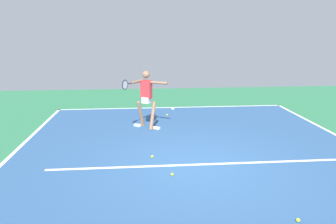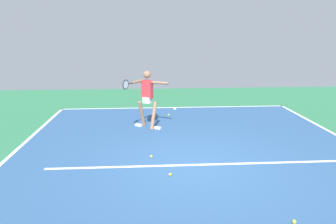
{
  "view_description": "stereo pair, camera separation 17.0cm",
  "coord_description": "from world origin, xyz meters",
  "px_view_note": "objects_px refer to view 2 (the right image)",
  "views": [
    {
      "loc": [
        1.28,
        6.68,
        2.97
      ],
      "look_at": [
        0.55,
        -1.56,
        0.9
      ],
      "focal_mm": 33.62,
      "sensor_mm": 36.0,
      "label": 1
    },
    {
      "loc": [
        1.11,
        6.69,
        2.97
      ],
      "look_at": [
        0.55,
        -1.56,
        0.9
      ],
      "focal_mm": 33.62,
      "sensor_mm": 36.0,
      "label": 2
    }
  ],
  "objects_px": {
    "tennis_ball_centre_court": "(294,222)",
    "tennis_ball_near_service_line": "(169,115)",
    "tennis_player": "(147,95)",
    "tennis_ball_by_baseline": "(151,156)",
    "tennis_ball_far_corner": "(170,174)"
  },
  "relations": [
    {
      "from": "tennis_player",
      "to": "tennis_ball_near_service_line",
      "type": "distance_m",
      "value": 1.97
    },
    {
      "from": "tennis_ball_centre_court",
      "to": "tennis_ball_by_baseline",
      "type": "bearing_deg",
      "value": -52.24
    },
    {
      "from": "tennis_player",
      "to": "tennis_ball_centre_court",
      "type": "height_order",
      "value": "tennis_player"
    },
    {
      "from": "tennis_ball_near_service_line",
      "to": "tennis_ball_by_baseline",
      "type": "relative_size",
      "value": 1.0
    },
    {
      "from": "tennis_ball_far_corner",
      "to": "tennis_player",
      "type": "bearing_deg",
      "value": -82.47
    },
    {
      "from": "tennis_player",
      "to": "tennis_ball_by_baseline",
      "type": "xyz_separation_m",
      "value": [
        -0.08,
        2.54,
        -1.04
      ]
    },
    {
      "from": "tennis_ball_centre_court",
      "to": "tennis_ball_near_service_line",
      "type": "height_order",
      "value": "same"
    },
    {
      "from": "tennis_ball_centre_court",
      "to": "tennis_ball_far_corner",
      "type": "relative_size",
      "value": 1.0
    },
    {
      "from": "tennis_ball_by_baseline",
      "to": "tennis_ball_far_corner",
      "type": "bearing_deg",
      "value": 110.52
    },
    {
      "from": "tennis_player",
      "to": "tennis_ball_centre_court",
      "type": "distance_m",
      "value": 6.03
    },
    {
      "from": "tennis_ball_far_corner",
      "to": "tennis_ball_centre_court",
      "type": "bearing_deg",
      "value": 134.95
    },
    {
      "from": "tennis_ball_centre_court",
      "to": "tennis_ball_far_corner",
      "type": "xyz_separation_m",
      "value": [
        1.86,
        -1.87,
        0.0
      ]
    },
    {
      "from": "tennis_player",
      "to": "tennis_ball_near_service_line",
      "type": "relative_size",
      "value": 28.14
    },
    {
      "from": "tennis_ball_far_corner",
      "to": "tennis_ball_near_service_line",
      "type": "bearing_deg",
      "value": -93.58
    },
    {
      "from": "tennis_ball_centre_court",
      "to": "tennis_ball_far_corner",
      "type": "distance_m",
      "value": 2.64
    }
  ]
}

